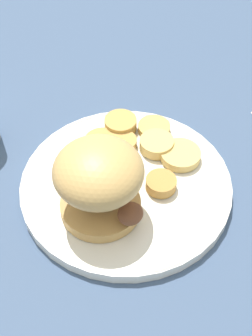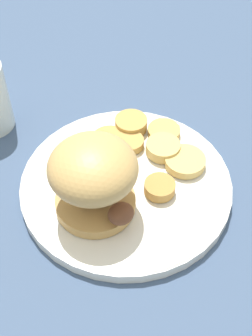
% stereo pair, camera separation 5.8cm
% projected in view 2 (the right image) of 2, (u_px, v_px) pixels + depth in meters
% --- Properties ---
extents(ground_plane, '(4.00, 4.00, 0.00)m').
position_uv_depth(ground_plane, '(126.00, 189.00, 0.61)').
color(ground_plane, '#3D5170').
extents(dinner_plate, '(0.27, 0.27, 0.02)m').
position_uv_depth(dinner_plate, '(126.00, 185.00, 0.60)').
color(dinner_plate, white).
rests_on(dinner_plate, ground_plane).
extents(sandwich, '(0.10, 0.11, 0.10)m').
position_uv_depth(sandwich, '(94.00, 177.00, 0.53)').
color(sandwich, tan).
rests_on(sandwich, dinner_plate).
extents(potato_round_0, '(0.05, 0.05, 0.01)m').
position_uv_depth(potato_round_0, '(185.00, 161.00, 0.61)').
color(potato_round_0, '#DBB766').
rests_on(potato_round_0, dinner_plate).
extents(potato_round_1, '(0.04, 0.04, 0.01)m').
position_uv_depth(potato_round_1, '(160.00, 188.00, 0.58)').
color(potato_round_1, '#BC8942').
rests_on(potato_round_1, dinner_plate).
extents(potato_round_2, '(0.05, 0.05, 0.02)m').
position_uv_depth(potato_round_2, '(131.00, 124.00, 0.66)').
color(potato_round_2, tan).
rests_on(potato_round_2, dinner_plate).
extents(potato_round_3, '(0.04, 0.04, 0.01)m').
position_uv_depth(potato_round_3, '(130.00, 142.00, 0.64)').
color(potato_round_3, tan).
rests_on(potato_round_3, dinner_plate).
extents(potato_round_4, '(0.05, 0.05, 0.01)m').
position_uv_depth(potato_round_4, '(110.00, 141.00, 0.64)').
color(potato_round_4, tan).
rests_on(potato_round_4, dinner_plate).
extents(potato_round_5, '(0.05, 0.05, 0.02)m').
position_uv_depth(potato_round_5, '(163.00, 148.00, 0.63)').
color(potato_round_5, '#DBB766').
rests_on(potato_round_5, dinner_plate).
extents(potato_round_6, '(0.05, 0.05, 0.01)m').
position_uv_depth(potato_round_6, '(164.00, 132.00, 0.65)').
color(potato_round_6, tan).
rests_on(potato_round_6, dinner_plate).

